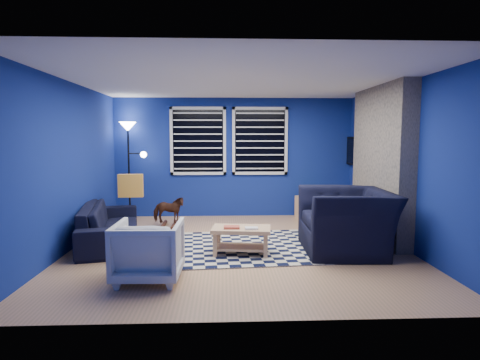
# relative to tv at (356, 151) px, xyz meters

# --- Properties ---
(floor) EXTENTS (5.00, 5.00, 0.00)m
(floor) POSITION_rel_tv_xyz_m (-2.45, -2.00, -1.40)
(floor) COLOR tan
(floor) RESTS_ON ground
(ceiling) EXTENTS (5.00, 5.00, 0.00)m
(ceiling) POSITION_rel_tv_xyz_m (-2.45, -2.00, 1.10)
(ceiling) COLOR white
(ceiling) RESTS_ON wall_back
(wall_back) EXTENTS (5.00, 0.00, 5.00)m
(wall_back) POSITION_rel_tv_xyz_m (-2.45, 0.50, -0.15)
(wall_back) COLOR navy
(wall_back) RESTS_ON floor
(wall_left) EXTENTS (0.00, 5.00, 5.00)m
(wall_left) POSITION_rel_tv_xyz_m (-4.95, -2.00, -0.15)
(wall_left) COLOR navy
(wall_left) RESTS_ON floor
(wall_right) EXTENTS (0.00, 5.00, 5.00)m
(wall_right) POSITION_rel_tv_xyz_m (0.05, -2.00, -0.15)
(wall_right) COLOR navy
(wall_right) RESTS_ON floor
(fireplace) EXTENTS (0.65, 2.00, 2.50)m
(fireplace) POSITION_rel_tv_xyz_m (-0.09, -1.50, -0.20)
(fireplace) COLOR gray
(fireplace) RESTS_ON floor
(window_left) EXTENTS (1.17, 0.06, 1.42)m
(window_left) POSITION_rel_tv_xyz_m (-3.20, 0.46, 0.20)
(window_left) COLOR black
(window_left) RESTS_ON wall_back
(window_right) EXTENTS (1.17, 0.06, 1.42)m
(window_right) POSITION_rel_tv_xyz_m (-1.90, 0.46, 0.20)
(window_right) COLOR black
(window_right) RESTS_ON wall_back
(tv) EXTENTS (0.07, 1.00, 0.58)m
(tv) POSITION_rel_tv_xyz_m (0.00, 0.00, 0.00)
(tv) COLOR black
(tv) RESTS_ON wall_right
(rug) EXTENTS (2.64, 2.18, 0.02)m
(rug) POSITION_rel_tv_xyz_m (-2.51, -2.01, -1.39)
(rug) COLOR black
(rug) RESTS_ON floor
(sofa) EXTENTS (2.23, 1.24, 0.61)m
(sofa) POSITION_rel_tv_xyz_m (-4.47, -1.65, -1.09)
(sofa) COLOR black
(sofa) RESTS_ON floor
(armchair_big) EXTENTS (1.45, 1.28, 0.91)m
(armchair_big) POSITION_rel_tv_xyz_m (-0.87, -2.28, -0.95)
(armchair_big) COLOR black
(armchair_big) RESTS_ON floor
(armchair_bent) EXTENTS (0.77, 0.80, 0.71)m
(armchair_bent) POSITION_rel_tv_xyz_m (-3.55, -3.37, -1.05)
(armchair_bent) COLOR gray
(armchair_bent) RESTS_ON floor
(rocking_horse) EXTENTS (0.31, 0.61, 0.50)m
(rocking_horse) POSITION_rel_tv_xyz_m (-3.70, -0.53, -1.08)
(rocking_horse) COLOR #4E2F19
(rocking_horse) RESTS_ON floor
(coffee_table) EXTENTS (0.88, 0.57, 0.42)m
(coffee_table) POSITION_rel_tv_xyz_m (-2.42, -2.39, -1.11)
(coffee_table) COLOR tan
(coffee_table) RESTS_ON rug
(cabinet) EXTENTS (0.65, 0.56, 0.55)m
(cabinet) POSITION_rel_tv_xyz_m (-0.84, 0.25, -1.16)
(cabinet) COLOR tan
(cabinet) RESTS_ON floor
(floor_lamp) EXTENTS (0.54, 0.33, 1.99)m
(floor_lamp) POSITION_rel_tv_xyz_m (-4.57, 0.25, 0.23)
(floor_lamp) COLOR black
(floor_lamp) RESTS_ON floor
(throw_pillow) EXTENTS (0.44, 0.16, 0.41)m
(throw_pillow) POSITION_rel_tv_xyz_m (-4.32, -0.82, -0.58)
(throw_pillow) COLOR gold
(throw_pillow) RESTS_ON sofa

